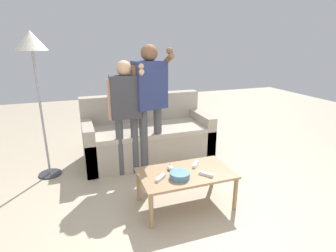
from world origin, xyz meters
TOP-DOWN VIEW (x-y plane):
  - ground_plane at (0.00, 0.00)m, footprint 12.00×12.00m
  - couch at (-0.07, 1.36)m, footprint 1.80×0.84m
  - coffee_table at (-0.02, 0.02)m, footprint 0.96×0.55m
  - snack_bowl at (-0.12, -0.07)m, footprint 0.20×0.20m
  - game_remote_nunchuk at (-0.15, 0.13)m, footprint 0.06×0.09m
  - floor_lamp at (-1.42, 1.23)m, footprint 0.35×0.35m
  - player_center at (-0.13, 0.94)m, footprint 0.51×0.31m
  - player_left at (-0.44, 0.93)m, footprint 0.43×0.30m
  - game_remote_wand_near at (0.14, 0.13)m, footprint 0.13×0.14m
  - game_remote_wand_far at (0.15, -0.11)m, footprint 0.12×0.14m
  - game_remote_wand_spare at (-0.31, -0.03)m, footprint 0.14×0.12m

SIDE VIEW (x-z plane):
  - ground_plane at x=0.00m, z-range 0.00..0.00m
  - couch at x=-0.07m, z-range -0.14..0.77m
  - coffee_table at x=-0.02m, z-range 0.15..0.53m
  - game_remote_wand_near at x=0.14m, z-range 0.38..0.41m
  - game_remote_wand_far at x=0.15m, z-range 0.38..0.41m
  - game_remote_wand_spare at x=-0.31m, z-range 0.38..0.41m
  - game_remote_nunchuk at x=-0.15m, z-range 0.38..0.43m
  - snack_bowl at x=-0.12m, z-range 0.38..0.44m
  - player_left at x=-0.44m, z-range 0.19..1.64m
  - player_center at x=-0.13m, z-range 0.21..1.85m
  - floor_lamp at x=-1.42m, z-range 0.66..2.45m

